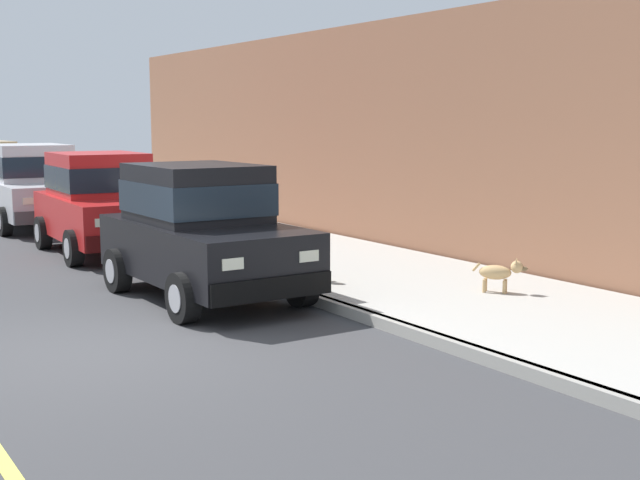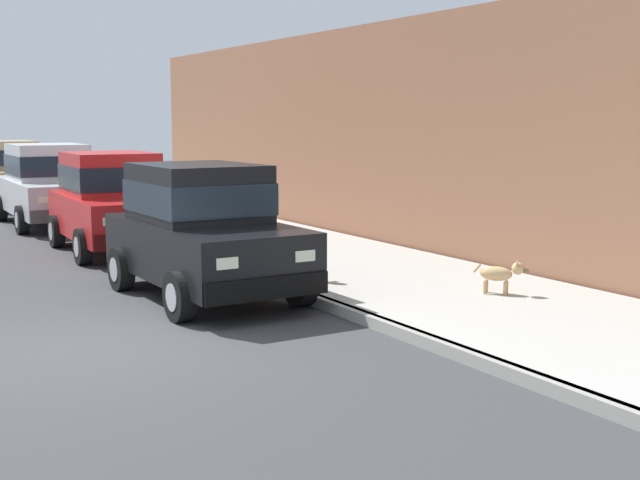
{
  "view_description": "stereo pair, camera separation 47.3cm",
  "coord_description": "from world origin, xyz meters",
  "px_view_note": "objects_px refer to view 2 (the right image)",
  "views": [
    {
      "loc": [
        -2.83,
        -9.0,
        2.51
      ],
      "look_at": [
        3.41,
        0.83,
        0.85
      ],
      "focal_mm": 47.79,
      "sensor_mm": 36.0,
      "label": 1
    },
    {
      "loc": [
        -2.42,
        -9.25,
        2.51
      ],
      "look_at": [
        3.41,
        0.83,
        0.85
      ],
      "focal_mm": 47.79,
      "sensor_mm": 36.0,
      "label": 2
    }
  ],
  "objects_px": {
    "car_black_hatchback": "(203,229)",
    "car_tan_hatchback": "(7,172)",
    "car_red_hatchback": "(113,201)",
    "car_silver_sedan": "(49,184)",
    "dog_tan": "(501,273)",
    "fire_hydrant": "(310,258)"
  },
  "relations": [
    {
      "from": "car_black_hatchback",
      "to": "car_tan_hatchback",
      "type": "height_order",
      "value": "same"
    },
    {
      "from": "car_red_hatchback",
      "to": "car_silver_sedan",
      "type": "distance_m",
      "value": 4.81
    },
    {
      "from": "dog_tan",
      "to": "car_silver_sedan",
      "type": "bearing_deg",
      "value": 105.39
    },
    {
      "from": "car_black_hatchback",
      "to": "car_tan_hatchback",
      "type": "bearing_deg",
      "value": 90.11
    },
    {
      "from": "car_tan_hatchback",
      "to": "dog_tan",
      "type": "xyz_separation_m",
      "value": [
        3.35,
        -17.21,
        -0.55
      ]
    },
    {
      "from": "car_red_hatchback",
      "to": "car_silver_sedan",
      "type": "height_order",
      "value": "car_silver_sedan"
    },
    {
      "from": "car_black_hatchback",
      "to": "car_red_hatchback",
      "type": "relative_size",
      "value": 0.99
    },
    {
      "from": "fire_hydrant",
      "to": "dog_tan",
      "type": "bearing_deg",
      "value": -50.76
    },
    {
      "from": "car_red_hatchback",
      "to": "dog_tan",
      "type": "xyz_separation_m",
      "value": [
        3.2,
        -7.24,
        -0.55
      ]
    },
    {
      "from": "car_tan_hatchback",
      "to": "fire_hydrant",
      "type": "bearing_deg",
      "value": -84.0
    },
    {
      "from": "car_red_hatchback",
      "to": "fire_hydrant",
      "type": "xyz_separation_m",
      "value": [
        1.44,
        -5.08,
        -0.5
      ]
    },
    {
      "from": "car_silver_sedan",
      "to": "dog_tan",
      "type": "height_order",
      "value": "car_silver_sedan"
    },
    {
      "from": "dog_tan",
      "to": "car_black_hatchback",
      "type": "bearing_deg",
      "value": 143.15
    },
    {
      "from": "car_tan_hatchback",
      "to": "car_red_hatchback",
      "type": "bearing_deg",
      "value": -89.17
    },
    {
      "from": "car_red_hatchback",
      "to": "car_tan_hatchback",
      "type": "xyz_separation_m",
      "value": [
        -0.14,
        9.96,
        0.0
      ]
    },
    {
      "from": "dog_tan",
      "to": "fire_hydrant",
      "type": "bearing_deg",
      "value": 129.24
    },
    {
      "from": "fire_hydrant",
      "to": "car_silver_sedan",
      "type": "bearing_deg",
      "value": 98.92
    },
    {
      "from": "dog_tan",
      "to": "car_tan_hatchback",
      "type": "bearing_deg",
      "value": 101.0
    },
    {
      "from": "fire_hydrant",
      "to": "car_black_hatchback",
      "type": "bearing_deg",
      "value": 168.14
    },
    {
      "from": "car_red_hatchback",
      "to": "car_silver_sedan",
      "type": "xyz_separation_m",
      "value": [
        -0.12,
        4.81,
        0.01
      ]
    },
    {
      "from": "car_black_hatchback",
      "to": "dog_tan",
      "type": "distance_m",
      "value": 4.18
    },
    {
      "from": "car_tan_hatchback",
      "to": "dog_tan",
      "type": "distance_m",
      "value": 17.54
    }
  ]
}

